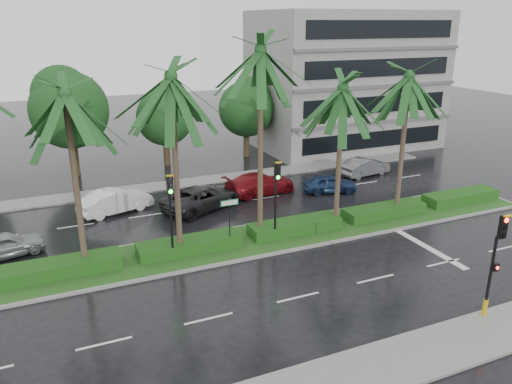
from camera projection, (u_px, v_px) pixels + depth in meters
name	position (u px, v px, depth m)	size (l,w,h in m)	color
ground	(252.00, 250.00, 25.53)	(120.00, 120.00, 0.00)	black
near_sidewalk	(372.00, 370.00, 16.68)	(40.00, 2.40, 0.12)	gray
far_sidewalk	(186.00, 183.00, 35.91)	(40.00, 2.00, 0.12)	gray
median	(244.00, 242.00, 26.37)	(36.00, 4.00, 0.15)	gray
hedge	(244.00, 235.00, 26.25)	(35.20, 1.40, 0.60)	#134213
lane_markings	(308.00, 244.00, 26.31)	(34.00, 13.06, 0.01)	silver
palm_row	(218.00, 89.00, 23.29)	(26.30, 4.20, 10.50)	#413525
signal_near	(495.00, 262.00, 18.86)	(0.34, 0.45, 4.36)	black
signal_median_left	(171.00, 205.00, 23.30)	(0.34, 0.42, 4.36)	black
signal_median_right	(276.00, 190.00, 25.38)	(0.34, 0.42, 4.36)	black
street_sign	(230.00, 212.00, 24.88)	(0.95, 0.09, 2.60)	black
bg_trees	(160.00, 109.00, 39.16)	(32.54, 5.67, 8.19)	#3C2F1B
building	(345.00, 80.00, 45.62)	(16.00, 10.00, 12.00)	gray
car_silver	(4.00, 245.00, 24.63)	(3.75, 1.51, 1.28)	#9EA1A5
car_white	(115.00, 201.00, 30.39)	(4.45, 1.55, 1.47)	white
car_darkgrey	(201.00, 198.00, 30.98)	(5.27, 2.43, 1.46)	black
car_red	(260.00, 184.00, 33.68)	(4.99, 2.03, 1.45)	maroon
car_blue	(330.00, 183.00, 34.04)	(3.66, 1.47, 1.25)	navy
car_grey	(365.00, 167.00, 37.72)	(4.13, 1.44, 1.36)	#5B5D61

